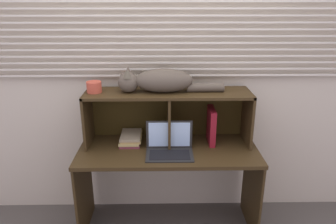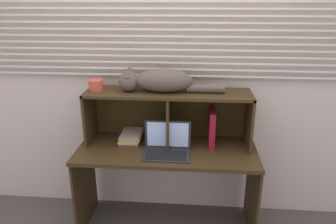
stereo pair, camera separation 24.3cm
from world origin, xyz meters
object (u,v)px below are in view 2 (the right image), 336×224
at_px(laptop, 167,147).
at_px(binder_upright, 212,127).
at_px(small_basket, 96,85).
at_px(book_stack, 131,137).
at_px(cat, 159,81).

xyz_separation_m(laptop, binder_upright, (0.34, 0.19, 0.10)).
relative_size(laptop, small_basket, 3.11).
xyz_separation_m(laptop, small_basket, (-0.58, 0.19, 0.43)).
xyz_separation_m(book_stack, small_basket, (-0.27, -0.00, 0.44)).
xyz_separation_m(binder_upright, small_basket, (-0.92, 0.00, 0.33)).
distance_m(binder_upright, book_stack, 0.67).
xyz_separation_m(cat, binder_upright, (0.42, 0.00, -0.38)).
bearing_deg(small_basket, book_stack, 0.67).
bearing_deg(binder_upright, book_stack, 179.73).
distance_m(cat, book_stack, 0.54).
height_order(binder_upright, small_basket, small_basket).
bearing_deg(cat, binder_upright, 0.00).
distance_m(laptop, book_stack, 0.37).
bearing_deg(binder_upright, small_basket, 180.00).
bearing_deg(laptop, small_basket, 161.88).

